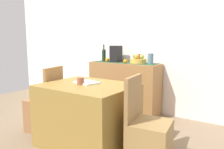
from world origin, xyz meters
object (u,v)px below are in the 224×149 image
Objects in this scene: sideboard_console at (124,87)px; dining_table at (88,115)px; open_book at (87,82)px; chair_by_corner at (148,139)px; coffee_cup at (81,81)px; chair_near_window at (45,111)px; ceramic_vase at (150,59)px; coffee_maker at (116,54)px; wine_bottle at (104,55)px; fruit_bowl at (138,61)px.

dining_table is (0.29, -1.34, -0.07)m from sideboard_console.
chair_by_corner is (0.85, -0.06, -0.48)m from open_book.
coffee_cup is 0.89m from chair_near_window.
coffee_maker is at bearing 180.00° from ceramic_vase.
dining_table is at bearing -98.37° from ceramic_vase.
wine_bottle is 0.35× the size of chair_by_corner.
coffee_maker is 3.43× the size of coffee_cup.
wine_bottle reaches higher than dining_table.
open_book is (-0.06, 0.06, 0.38)m from dining_table.
ceramic_vase reaches higher than sideboard_console.
coffee_maker is 0.33× the size of chair_by_corner.
wine_bottle is at bearing 130.03° from open_book.
fruit_bowl is 1.45m from dining_table.
coffee_maker is 0.67m from ceramic_vase.
fruit_bowl is 1.67m from chair_near_window.
coffee_cup is (0.22, -1.38, 0.34)m from sideboard_console.
wine_bottle is at bearing 118.78° from dining_table.
coffee_maker reaches higher than fruit_bowl.
coffee_maker is at bearing 180.00° from sideboard_console.
coffee_maker is 1.56m from dining_table.
wine_bottle reaches higher than ceramic_vase.
coffee_cup is at bearing -64.18° from wine_bottle.
chair_by_corner is at bearing -58.72° from fruit_bowl.
coffee_maker is at bearing 180.00° from fruit_bowl.
open_book is (-0.04, -1.27, -0.17)m from fruit_bowl.
wine_bottle is (-0.44, -0.00, 0.56)m from sideboard_console.
chair_near_window is (-0.06, -1.33, -0.73)m from wine_bottle.
coffee_maker is at bearing 0.00° from wine_bottle.
fruit_bowl is at bearing 60.11° from chair_near_window.
wine_bottle is 1.79× the size of ceramic_vase.
chair_by_corner reaches higher than open_book.
dining_table is 0.80m from chair_near_window.
chair_by_corner reaches higher than dining_table.
ceramic_vase reaches higher than open_book.
sideboard_console reaches higher than coffee_cup.
chair_by_corner is at bearing 2.60° from coffee_cup.
chair_by_corner is at bearing -0.23° from chair_near_window.
ceramic_vase reaches higher than chair_near_window.
sideboard_console is 7.19× the size of ceramic_vase.
open_book is (-0.26, -1.27, -0.21)m from ceramic_vase.
coffee_maker reaches higher than ceramic_vase.
ceramic_vase is at bearing 0.00° from fruit_bowl.
chair_near_window is at bearing -163.31° from open_book.
fruit_bowl is 0.88× the size of wine_bottle.
chair_near_window is at bearing -119.89° from fruit_bowl.
dining_table is at bearing -0.29° from chair_near_window.
sideboard_console is 1.37m from dining_table.
chair_near_window is (-0.72, 0.05, -0.52)m from coffee_cup.
dining_table is (0.02, -1.34, -0.55)m from fruit_bowl.
coffee_cup is (-0.01, -0.10, 0.03)m from open_book.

